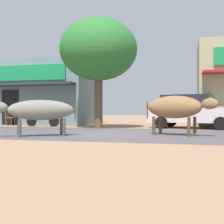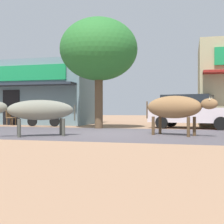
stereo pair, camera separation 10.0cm
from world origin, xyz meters
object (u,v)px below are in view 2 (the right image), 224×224
at_px(roadside_tree, 99,50).
at_px(cafe_chair_by_doorway, 10,117).
at_px(parked_motorcycle, 44,118).
at_px(parked_hatchback_car, 192,111).
at_px(cow_near_brown, 39,110).
at_px(cow_far_dark, 175,107).

relative_size(roadside_tree, cafe_chair_by_doorway, 5.85).
xyz_separation_m(parked_motorcycle, cafe_chair_by_doorway, (-2.55, 0.73, 0.06)).
distance_m(roadside_tree, parked_motorcycle, 4.87).
relative_size(parked_hatchback_car, parked_motorcycle, 2.35).
height_order(parked_motorcycle, cow_near_brown, cow_near_brown).
xyz_separation_m(parked_hatchback_car, cow_far_dark, (-0.60, -4.47, 0.15)).
xyz_separation_m(parked_motorcycle, cow_near_brown, (2.73, -5.68, 0.43)).
distance_m(parked_hatchback_car, cow_near_brown, 7.82).
height_order(roadside_tree, cow_far_dark, roadside_tree).
relative_size(parked_motorcycle, cafe_chair_by_doorway, 2.05).
bearing_deg(cafe_chair_by_doorway, roadside_tree, -14.96).
height_order(cow_near_brown, cow_far_dark, cow_far_dark).
bearing_deg(parked_motorcycle, parked_hatchback_car, 1.88).
distance_m(cow_near_brown, cow_far_dark, 4.72).
bearing_deg(parked_hatchback_car, cow_near_brown, -130.53).
xyz_separation_m(parked_hatchback_car, cow_near_brown, (-5.08, -5.94, 0.05)).
relative_size(parked_hatchback_car, cafe_chair_by_doorway, 4.82).
height_order(roadside_tree, parked_motorcycle, roadside_tree).
distance_m(cow_near_brown, cafe_chair_by_doorway, 8.32).
xyz_separation_m(cow_near_brown, cafe_chair_by_doorway, (-5.28, 6.42, -0.38)).
height_order(roadside_tree, cafe_chair_by_doorway, roadside_tree).
distance_m(parked_hatchback_car, parked_motorcycle, 7.83).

